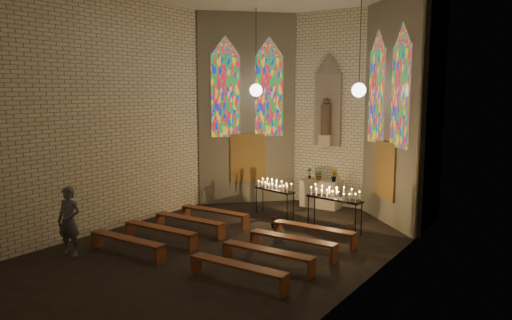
# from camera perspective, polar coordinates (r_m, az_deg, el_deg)

# --- Properties ---
(floor) EXTENTS (12.00, 12.00, 0.00)m
(floor) POSITION_cam_1_polar(r_m,az_deg,el_deg) (13.76, -2.93, -9.78)
(floor) COLOR black
(floor) RESTS_ON ground
(room) EXTENTS (8.22, 12.43, 7.00)m
(room) POSITION_cam_1_polar(r_m,az_deg,el_deg) (15.95, 4.26, 6.23)
(room) COLOR beige
(room) RESTS_ON ground
(altar) EXTENTS (1.40, 0.60, 1.00)m
(altar) POSITION_cam_1_polar(r_m,az_deg,el_deg) (18.16, 7.39, -3.84)
(altar) COLOR beige
(altar) RESTS_ON ground
(flower_vase_left) EXTENTS (0.23, 0.18, 0.38)m
(flower_vase_left) POSITION_cam_1_polar(r_m,az_deg,el_deg) (18.33, 6.13, -1.51)
(flower_vase_left) COLOR #4C723F
(flower_vase_left) RESTS_ON altar
(flower_vase_center) EXTENTS (0.37, 0.34, 0.35)m
(flower_vase_center) POSITION_cam_1_polar(r_m,az_deg,el_deg) (17.98, 7.25, -1.76)
(flower_vase_center) COLOR #4C723F
(flower_vase_center) RESTS_ON altar
(flower_vase_right) EXTENTS (0.24, 0.20, 0.39)m
(flower_vase_right) POSITION_cam_1_polar(r_m,az_deg,el_deg) (17.75, 8.94, -1.85)
(flower_vase_right) COLOR #4C723F
(flower_vase_right) RESTS_ON altar
(aisle_flower_pot) EXTENTS (0.27, 0.27, 0.37)m
(aisle_flower_pot) POSITION_cam_1_polar(r_m,az_deg,el_deg) (15.41, 2.08, -7.12)
(aisle_flower_pot) COLOR #4C723F
(aisle_flower_pot) RESTS_ON ground
(votive_stand_left) EXTENTS (1.61, 0.74, 1.15)m
(votive_stand_left) POSITION_cam_1_polar(r_m,az_deg,el_deg) (16.64, 2.14, -3.15)
(votive_stand_left) COLOR black
(votive_stand_left) RESTS_ON ground
(votive_stand_right) EXTENTS (1.80, 0.66, 1.29)m
(votive_stand_right) POSITION_cam_1_polar(r_m,az_deg,el_deg) (14.96, 8.96, -4.03)
(votive_stand_right) COLOR black
(votive_stand_right) RESTS_ON ground
(pew_left_0) EXTENTS (2.42, 0.34, 0.46)m
(pew_left_0) POSITION_cam_1_polar(r_m,az_deg,el_deg) (15.84, -4.76, -6.00)
(pew_left_0) COLOR brown
(pew_left_0) RESTS_ON ground
(pew_right_0) EXTENTS (2.42, 0.34, 0.46)m
(pew_right_0) POSITION_cam_1_polar(r_m,az_deg,el_deg) (14.01, 6.62, -7.89)
(pew_right_0) COLOR brown
(pew_right_0) RESTS_ON ground
(pew_left_1) EXTENTS (2.42, 0.34, 0.46)m
(pew_left_1) POSITION_cam_1_polar(r_m,az_deg,el_deg) (14.95, -7.64, -6.89)
(pew_left_1) COLOR brown
(pew_left_1) RESTS_ON ground
(pew_right_1) EXTENTS (2.42, 0.34, 0.46)m
(pew_right_1) POSITION_cam_1_polar(r_m,az_deg,el_deg) (12.99, 4.18, -9.13)
(pew_right_1) COLOR brown
(pew_right_1) RESTS_ON ground
(pew_left_2) EXTENTS (2.42, 0.34, 0.46)m
(pew_left_2) POSITION_cam_1_polar(r_m,az_deg,el_deg) (14.11, -10.88, -7.87)
(pew_left_2) COLOR brown
(pew_left_2) RESTS_ON ground
(pew_right_2) EXTENTS (2.42, 0.34, 0.46)m
(pew_right_2) POSITION_cam_1_polar(r_m,az_deg,el_deg) (12.01, 1.30, -10.55)
(pew_right_2) COLOR brown
(pew_right_2) RESTS_ON ground
(pew_left_3) EXTENTS (2.42, 0.34, 0.46)m
(pew_left_3) POSITION_cam_1_polar(r_m,az_deg,el_deg) (13.32, -14.55, -8.94)
(pew_left_3) COLOR brown
(pew_left_3) RESTS_ON ground
(pew_right_3) EXTENTS (2.42, 0.34, 0.46)m
(pew_right_3) POSITION_cam_1_polar(r_m,az_deg,el_deg) (11.07, -2.10, -12.19)
(pew_right_3) COLOR brown
(pew_right_3) RESTS_ON ground
(visitor) EXTENTS (0.74, 0.58, 1.79)m
(visitor) POSITION_cam_1_polar(r_m,az_deg,el_deg) (13.62, -20.58, -6.57)
(visitor) COLOR #50515A
(visitor) RESTS_ON ground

